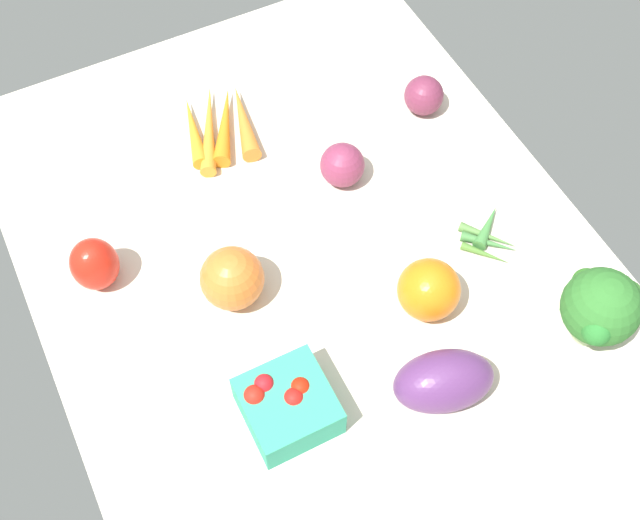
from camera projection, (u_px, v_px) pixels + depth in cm
name	position (u px, v px, depth cm)	size (l,w,h in cm)	color
tablecloth	(320.00, 271.00, 111.48)	(104.00, 76.00, 2.00)	beige
berry_basket	(287.00, 405.00, 96.77)	(10.56, 10.56, 6.45)	teal
eggplant	(443.00, 381.00, 97.45)	(12.65, 7.77, 7.77)	#5D3169
okra_pile	(488.00, 236.00, 112.43)	(9.89, 9.00, 1.93)	#458842
heirloom_tomato_orange	(232.00, 278.00, 104.71)	(8.60, 8.60, 8.60)	orange
bell_pepper_red	(95.00, 264.00, 106.16)	(6.50, 6.50, 8.13)	red
red_onion_near_basket	(342.00, 165.00, 116.04)	(6.60, 6.60, 6.60)	#863150
carrot_bunch	(220.00, 125.00, 122.66)	(17.18, 13.45, 2.97)	orange
red_onion_center	(424.00, 95.00, 123.59)	(6.18, 6.18, 6.18)	#742C47
bell_pepper_orange	(429.00, 290.00, 103.95)	(8.37, 8.37, 8.34)	orange
broccoli_head	(601.00, 307.00, 98.93)	(10.73, 10.81, 12.58)	#A8BC8B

